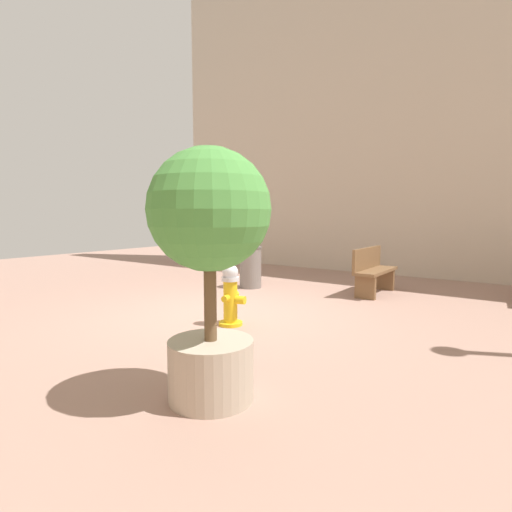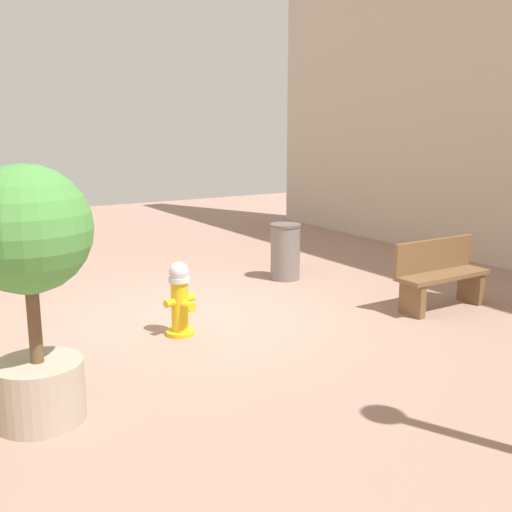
{
  "view_description": "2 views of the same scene",
  "coord_description": "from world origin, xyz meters",
  "px_view_note": "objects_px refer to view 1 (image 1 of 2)",
  "views": [
    {
      "loc": [
        5.09,
        4.25,
        1.64
      ],
      "look_at": [
        0.38,
        0.88,
        1.03
      ],
      "focal_mm": 28.29,
      "sensor_mm": 36.0,
      "label": 1
    },
    {
      "loc": [
        3.52,
        7.01,
        2.5
      ],
      "look_at": [
        -0.16,
        1.12,
        1.0
      ],
      "focal_mm": 42.72,
      "sensor_mm": 36.0,
      "label": 2
    }
  ],
  "objects_px": {
    "planter_tree": "(210,244)",
    "trash_bin": "(250,267)",
    "bench_near": "(373,270)",
    "fire_hydrant": "(231,295)"
  },
  "relations": [
    {
      "from": "planter_tree",
      "to": "bench_near",
      "type": "bearing_deg",
      "value": -174.94
    },
    {
      "from": "fire_hydrant",
      "to": "bench_near",
      "type": "distance_m",
      "value": 3.64
    },
    {
      "from": "trash_bin",
      "to": "bench_near",
      "type": "bearing_deg",
      "value": 110.13
    },
    {
      "from": "fire_hydrant",
      "to": "planter_tree",
      "type": "height_order",
      "value": "planter_tree"
    },
    {
      "from": "fire_hydrant",
      "to": "trash_bin",
      "type": "bearing_deg",
      "value": -149.08
    },
    {
      "from": "planter_tree",
      "to": "trash_bin",
      "type": "height_order",
      "value": "planter_tree"
    },
    {
      "from": "planter_tree",
      "to": "trash_bin",
      "type": "distance_m",
      "value": 5.52
    },
    {
      "from": "bench_near",
      "to": "planter_tree",
      "type": "bearing_deg",
      "value": 5.06
    },
    {
      "from": "bench_near",
      "to": "planter_tree",
      "type": "height_order",
      "value": "planter_tree"
    },
    {
      "from": "bench_near",
      "to": "trash_bin",
      "type": "xyz_separation_m",
      "value": [
        0.9,
        -2.46,
        -0.02
      ]
    }
  ]
}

